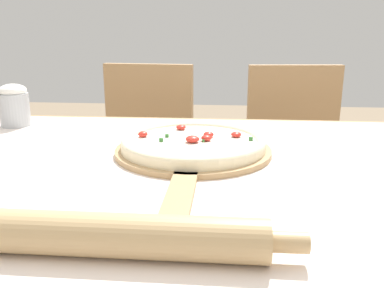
# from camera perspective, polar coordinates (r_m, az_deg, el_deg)

# --- Properties ---
(dining_table) EXTENTS (1.50, 1.01, 0.76)m
(dining_table) POSITION_cam_1_polar(r_m,az_deg,el_deg) (0.86, 3.51, -9.81)
(dining_table) COLOR #A87F51
(dining_table) RESTS_ON ground_plane
(towel_cloth) EXTENTS (1.42, 0.93, 0.00)m
(towel_cloth) POSITION_cam_1_polar(r_m,az_deg,el_deg) (0.82, 3.62, -3.66)
(towel_cloth) COLOR silver
(towel_cloth) RESTS_ON dining_table
(pizza_peel) EXTENTS (0.35, 0.57, 0.01)m
(pizza_peel) POSITION_cam_1_polar(r_m,az_deg,el_deg) (0.89, 0.02, -1.41)
(pizza_peel) COLOR tan
(pizza_peel) RESTS_ON towel_cloth
(pizza) EXTENTS (0.32, 0.32, 0.03)m
(pizza) POSITION_cam_1_polar(r_m,az_deg,el_deg) (0.91, 0.17, 0.20)
(pizza) COLOR beige
(pizza) RESTS_ON pizza_peel
(rolling_pin) EXTENTS (0.47, 0.06, 0.06)m
(rolling_pin) POSITION_cam_1_polar(r_m,az_deg,el_deg) (0.52, -10.97, -12.44)
(rolling_pin) COLOR tan
(rolling_pin) RESTS_ON towel_cloth
(chair_left) EXTENTS (0.44, 0.44, 0.90)m
(chair_left) POSITION_cam_1_polar(r_m,az_deg,el_deg) (1.71, -6.74, -1.84)
(chair_left) COLOR tan
(chair_left) RESTS_ON ground_plane
(chair_right) EXTENTS (0.44, 0.44, 0.90)m
(chair_right) POSITION_cam_1_polar(r_m,az_deg,el_deg) (1.70, 14.32, -2.35)
(chair_right) COLOR tan
(chair_right) RESTS_ON ground_plane
(flour_cup) EXTENTS (0.08, 0.08, 0.12)m
(flour_cup) POSITION_cam_1_polar(r_m,az_deg,el_deg) (1.28, -23.71, 5.05)
(flour_cup) COLOR #B2B7BC
(flour_cup) RESTS_ON towel_cloth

